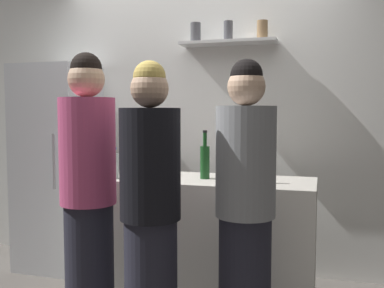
{
  "coord_description": "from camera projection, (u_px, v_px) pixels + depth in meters",
  "views": [
    {
      "loc": [
        1.03,
        -2.48,
        1.38
      ],
      "look_at": [
        0.12,
        0.55,
        1.14
      ],
      "focal_mm": 40.65,
      "sensor_mm": 36.0,
      "label": 1
    }
  ],
  "objects": [
    {
      "name": "refrigerator",
      "position": [
        58.0,
        167.0,
        3.86
      ],
      "size": [
        0.61,
        0.62,
        1.78
      ],
      "color": "silver",
      "rests_on": "ground"
    },
    {
      "name": "wine_bottle_green_glass",
      "position": [
        205.0,
        161.0,
        3.14
      ],
      "size": [
        0.07,
        0.07,
        0.35
      ],
      "color": "#19471E",
      "rests_on": "counter"
    },
    {
      "name": "person_blonde",
      "position": [
        150.0,
        212.0,
        2.42
      ],
      "size": [
        0.34,
        0.34,
        1.66
      ],
      "rotation": [
        0.0,
        0.0,
        3.99
      ],
      "color": "#262633",
      "rests_on": "ground"
    },
    {
      "name": "water_bottle_plastic",
      "position": [
        113.0,
        165.0,
        3.16
      ],
      "size": [
        0.08,
        0.08,
        0.23
      ],
      "color": "silver",
      "rests_on": "counter"
    },
    {
      "name": "back_wall_assembly",
      "position": [
        202.0,
        120.0,
        3.86
      ],
      "size": [
        4.8,
        0.32,
        2.6
      ],
      "color": "white",
      "rests_on": "ground"
    },
    {
      "name": "wine_bottle_pale_glass",
      "position": [
        247.0,
        167.0,
        2.96
      ],
      "size": [
        0.07,
        0.07,
        0.3
      ],
      "color": "#B2BFB2",
      "rests_on": "counter"
    },
    {
      "name": "person_grey_hoodie",
      "position": [
        245.0,
        209.0,
        2.46
      ],
      "size": [
        0.34,
        0.34,
        1.67
      ],
      "rotation": [
        0.0,
        0.0,
        5.32
      ],
      "color": "#262633",
      "rests_on": "ground"
    },
    {
      "name": "person_pink_top",
      "position": [
        88.0,
        196.0,
        2.66
      ],
      "size": [
        0.34,
        0.34,
        1.73
      ],
      "rotation": [
        0.0,
        0.0,
        5.12
      ],
      "color": "#262633",
      "rests_on": "ground"
    },
    {
      "name": "counter",
      "position": [
        192.0,
        238.0,
        3.21
      ],
      "size": [
        1.76,
        0.61,
        0.89
      ],
      "primitive_type": "cube",
      "color": "#B7B2A8",
      "rests_on": "ground"
    },
    {
      "name": "baking_pan",
      "position": [
        150.0,
        172.0,
        3.31
      ],
      "size": [
        0.34,
        0.24,
        0.05
      ],
      "primitive_type": "cube",
      "color": "gray",
      "rests_on": "counter"
    },
    {
      "name": "utensil_holder",
      "position": [
        84.0,
        169.0,
        3.2
      ],
      "size": [
        0.11,
        0.11,
        0.22
      ],
      "color": "#B2B2B7",
      "rests_on": "counter"
    },
    {
      "name": "wine_bottle_dark_glass",
      "position": [
        110.0,
        158.0,
        3.41
      ],
      "size": [
        0.08,
        0.08,
        0.33
      ],
      "color": "black",
      "rests_on": "counter"
    }
  ]
}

